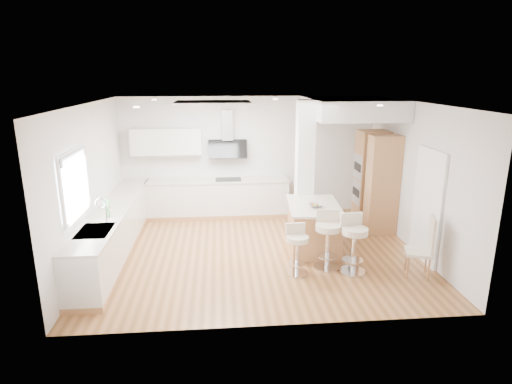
{
  "coord_description": "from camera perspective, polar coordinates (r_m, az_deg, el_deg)",
  "views": [
    {
      "loc": [
        -0.7,
        -7.56,
        3.3
      ],
      "look_at": [
        -0.01,
        0.4,
        1.08
      ],
      "focal_mm": 30.0,
      "sensor_mm": 36.0,
      "label": 1
    }
  ],
  "objects": [
    {
      "name": "wall_right",
      "position": [
        8.63,
        20.54,
        1.8
      ],
      "size": [
        0.04,
        5.0,
        2.8
      ],
      "primitive_type": "cube",
      "color": "silver",
      "rests_on": "ground"
    },
    {
      "name": "dining_chair",
      "position": [
        7.65,
        21.62,
        -6.6
      ],
      "size": [
        0.52,
        0.52,
        1.06
      ],
      "rotation": [
        0.0,
        0.0,
        -0.32
      ],
      "color": "beige",
      "rests_on": "ground"
    },
    {
      "name": "doorway_right",
      "position": [
        8.2,
        21.87,
        -1.92
      ],
      "size": [
        0.05,
        1.0,
        2.1
      ],
      "color": "#443B35",
      "rests_on": "ground"
    },
    {
      "name": "window_left",
      "position": [
        7.21,
        -23.06,
        1.39
      ],
      "size": [
        0.06,
        1.28,
        1.07
      ],
      "color": "white",
      "rests_on": "ground"
    },
    {
      "name": "skylight",
      "position": [
        8.18,
        -5.73,
        11.72
      ],
      "size": [
        4.1,
        2.1,
        0.06
      ],
      "color": "white",
      "rests_on": "ground"
    },
    {
      "name": "oven_column",
      "position": [
        9.69,
        15.57,
        1.49
      ],
      "size": [
        0.63,
        1.21,
        2.1
      ],
      "color": "tan",
      "rests_on": "ground"
    },
    {
      "name": "counter_back",
      "position": [
        10.13,
        -6.04,
        0.52
      ],
      "size": [
        3.62,
        0.63,
        2.5
      ],
      "color": "tan",
      "rests_on": "ground"
    },
    {
      "name": "peninsula",
      "position": [
        8.38,
        7.62,
        -4.55
      ],
      "size": [
        1.08,
        1.53,
        0.95
      ],
      "rotation": [
        0.0,
        0.0,
        -0.08
      ],
      "color": "tan",
      "rests_on": "ground"
    },
    {
      "name": "bar_stool_b",
      "position": [
        7.54,
        9.54,
        -5.89
      ],
      "size": [
        0.53,
        0.53,
        1.03
      ],
      "rotation": [
        0.0,
        0.0,
        -0.15
      ],
      "color": "silver",
      "rests_on": "ground"
    },
    {
      "name": "counter_left",
      "position": [
        8.53,
        -18.3,
        -4.76
      ],
      "size": [
        0.63,
        4.5,
        1.35
      ],
      "color": "tan",
      "rests_on": "ground"
    },
    {
      "name": "bar_stool_c",
      "position": [
        7.46,
        12.89,
        -6.33
      ],
      "size": [
        0.51,
        0.51,
        1.02
      ],
      "rotation": [
        0.0,
        0.0,
        0.13
      ],
      "color": "silver",
      "rests_on": "ground"
    },
    {
      "name": "bar_stool_a",
      "position": [
        7.28,
        5.5,
        -7.27
      ],
      "size": [
        0.43,
        0.43,
        0.87
      ],
      "rotation": [
        0.0,
        0.0,
        0.1
      ],
      "color": "silver",
      "rests_on": "ground"
    },
    {
      "name": "ceiling",
      "position": [
        8.28,
        0.28,
        -7.97
      ],
      "size": [
        6.0,
        5.0,
        0.02
      ],
      "primitive_type": "cube",
      "color": "white",
      "rests_on": "ground"
    },
    {
      "name": "soffit",
      "position": [
        9.42,
        12.55,
        10.88
      ],
      "size": [
        1.78,
        2.2,
        0.4
      ],
      "color": "white",
      "rests_on": "ground"
    },
    {
      "name": "ground",
      "position": [
        8.28,
        0.28,
        -7.97
      ],
      "size": [
        6.0,
        6.0,
        0.0
      ],
      "primitive_type": "plane",
      "color": "#A56D3D",
      "rests_on": "ground"
    },
    {
      "name": "pillar",
      "position": [
        8.9,
        6.48,
        3.08
      ],
      "size": [
        0.35,
        0.35,
        2.8
      ],
      "color": "white",
      "rests_on": "ground"
    },
    {
      "name": "wall_left",
      "position": [
        8.13,
        -21.27,
        0.92
      ],
      "size": [
        0.04,
        5.0,
        2.8
      ],
      "primitive_type": "cube",
      "color": "silver",
      "rests_on": "ground"
    },
    {
      "name": "wall_back",
      "position": [
        10.27,
        -1.0,
        4.84
      ],
      "size": [
        6.0,
        0.04,
        2.8
      ],
      "primitive_type": "cube",
      "color": "silver",
      "rests_on": "ground"
    }
  ]
}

